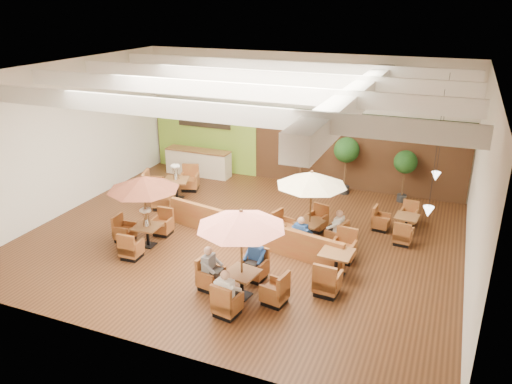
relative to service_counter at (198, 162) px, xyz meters
The scene contains 17 objects.
room 6.78m from the service_counter, 39.88° to the right, with size 14.04×14.00×5.52m.
service_counter is the anchor object (origin of this frame).
booth_divider 7.29m from the service_counter, 48.57° to the right, with size 6.63×0.18×0.92m, color brown.
table_0 7.14m from the service_counter, 75.49° to the right, with size 2.34×2.42×2.46m.
table_1 10.25m from the service_counter, 55.12° to the right, with size 2.58×2.58×2.57m.
table_2 8.07m from the service_counter, 34.62° to the right, with size 2.55×2.55×2.49m.
table_3 2.98m from the service_counter, 83.84° to the right, with size 2.10×3.00×1.62m.
table_4 10.18m from the service_counter, 38.91° to the right, with size 0.95×2.70×1.00m.
table_5 9.62m from the service_counter, 16.62° to the right, with size 1.54×2.27×0.84m.
topiary_0 4.90m from the service_counter, ahead, with size 0.98×0.98×2.28m.
topiary_1 6.76m from the service_counter, ahead, with size 1.02×1.02×2.37m.
topiary_2 9.02m from the service_counter, ahead, with size 0.90×0.90×2.09m.
diner_0 10.97m from the service_counter, 57.92° to the right, with size 0.45×0.38×0.86m.
diner_1 9.43m from the service_counter, 51.86° to the right, with size 0.41×0.34×0.80m.
diner_2 9.68m from the service_counter, 59.67° to the right, with size 0.33×0.41×0.83m.
diner_3 8.54m from the service_counter, 39.65° to the right, with size 0.43×0.36×0.82m.
diner_4 8.76m from the service_counter, 31.24° to the right, with size 0.36×0.43×0.83m.
Camera 1 is at (6.15, -13.82, 7.54)m, focal length 35.00 mm.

